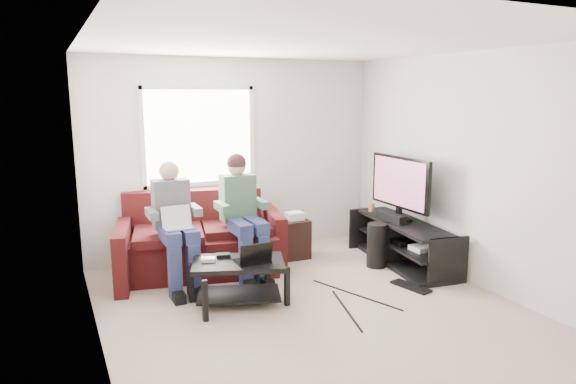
{
  "coord_description": "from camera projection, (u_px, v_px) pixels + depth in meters",
  "views": [
    {
      "loc": [
        -2.31,
        -4.21,
        2.15
      ],
      "look_at": [
        -0.02,
        0.6,
        1.12
      ],
      "focal_mm": 32.0,
      "sensor_mm": 36.0,
      "label": 1
    }
  ],
  "objects": [
    {
      "name": "drink_cup",
      "position": [
        372.0,
        207.0,
        6.98
      ],
      "size": [
        0.08,
        0.08,
        0.12
      ],
      "primitive_type": "cylinder",
      "color": "#AD6F4A",
      "rests_on": "tv_stand"
    },
    {
      "name": "console_grey",
      "position": [
        388.0,
        233.0,
        6.76
      ],
      "size": [
        0.34,
        0.26,
        0.08
      ],
      "primitive_type": "cube",
      "color": "gray",
      "rests_on": "tv_stand"
    },
    {
      "name": "person_right",
      "position": [
        242.0,
        206.0,
        6.02
      ],
      "size": [
        0.4,
        0.71,
        1.45
      ],
      "color": "navy",
      "rests_on": "sofa"
    },
    {
      "name": "keyboard_floor",
      "position": [
        411.0,
        287.0,
        5.75
      ],
      "size": [
        0.26,
        0.5,
        0.03
      ],
      "primitive_type": "cube",
      "rotation": [
        0.0,
        0.0,
        0.22
      ],
      "color": "black",
      "rests_on": "floor"
    },
    {
      "name": "window",
      "position": [
        199.0,
        136.0,
        6.58
      ],
      "size": [
        1.48,
        0.04,
        1.28
      ],
      "color": "white",
      "rests_on": "wall_back"
    },
    {
      "name": "soundbar",
      "position": [
        391.0,
        217.0,
        6.48
      ],
      "size": [
        0.12,
        0.5,
        0.1
      ],
      "primitive_type": "cube",
      "color": "black",
      "rests_on": "tv_stand"
    },
    {
      "name": "coffee_table",
      "position": [
        238.0,
        272.0,
        5.26
      ],
      "size": [
        1.06,
        0.84,
        0.46
      ],
      "color": "black",
      "rests_on": "floor"
    },
    {
      "name": "controller_a",
      "position": [
        208.0,
        259.0,
        5.22
      ],
      "size": [
        0.16,
        0.13,
        0.04
      ],
      "primitive_type": "cube",
      "rotation": [
        0.0,
        0.0,
        -0.37
      ],
      "color": "silver",
      "rests_on": "coffee_table"
    },
    {
      "name": "subwoofer",
      "position": [
        377.0,
        245.0,
        6.41
      ],
      "size": [
        0.24,
        0.24,
        0.55
      ],
      "primitive_type": "cylinder",
      "color": "black",
      "rests_on": "floor"
    },
    {
      "name": "wall_left",
      "position": [
        93.0,
        203.0,
        4.03
      ],
      "size": [
        0.0,
        4.5,
        4.5
      ],
      "primitive_type": "plane",
      "rotation": [
        1.57,
        0.0,
        1.57
      ],
      "color": "silver",
      "rests_on": "floor"
    },
    {
      "name": "wall_front",
      "position": [
        509.0,
        247.0,
        2.88
      ],
      "size": [
        4.5,
        0.0,
        4.5
      ],
      "primitive_type": "plane",
      "rotation": [
        -1.57,
        0.0,
        0.0
      ],
      "color": "silver",
      "rests_on": "floor"
    },
    {
      "name": "wall_right",
      "position": [
        474.0,
        170.0,
        5.72
      ],
      "size": [
        0.0,
        4.5,
        4.5
      ],
      "primitive_type": "plane",
      "rotation": [
        1.57,
        0.0,
        -1.57
      ],
      "color": "silver",
      "rests_on": "floor"
    },
    {
      "name": "wall_back",
      "position": [
        236.0,
        157.0,
        6.86
      ],
      "size": [
        4.5,
        0.0,
        4.5
      ],
      "primitive_type": "plane",
      "rotation": [
        1.57,
        0.0,
        0.0
      ],
      "color": "silver",
      "rests_on": "floor"
    },
    {
      "name": "tv_stand",
      "position": [
        402.0,
        245.0,
        6.51
      ],
      "size": [
        0.73,
        1.75,
        0.56
      ],
      "color": "black",
      "rests_on": "floor"
    },
    {
      "name": "person_left",
      "position": [
        175.0,
        219.0,
        5.67
      ],
      "size": [
        0.4,
        0.71,
        1.4
      ],
      "color": "navy",
      "rests_on": "sofa"
    },
    {
      "name": "controller_b",
      "position": [
        223.0,
        255.0,
        5.35
      ],
      "size": [
        0.16,
        0.12,
        0.04
      ],
      "primitive_type": "cube",
      "rotation": [
        0.0,
        0.0,
        -0.26
      ],
      "color": "black",
      "rests_on": "coffee_table"
    },
    {
      "name": "sofa",
      "position": [
        202.0,
        243.0,
        6.26
      ],
      "size": [
        2.22,
        1.3,
        0.95
      ],
      "color": "#431013",
      "rests_on": "floor"
    },
    {
      "name": "end_table",
      "position": [
        295.0,
        237.0,
        6.78
      ],
      "size": [
        0.35,
        0.35,
        0.61
      ],
      "color": "black",
      "rests_on": "floor"
    },
    {
      "name": "tv",
      "position": [
        400.0,
        184.0,
        6.45
      ],
      "size": [
        0.12,
        1.1,
        0.81
      ],
      "color": "black",
      "rests_on": "tv_stand"
    },
    {
      "name": "controller_c",
      "position": [
        260.0,
        251.0,
        5.49
      ],
      "size": [
        0.16,
        0.14,
        0.04
      ],
      "primitive_type": "cube",
      "rotation": [
        0.0,
        0.0,
        -0.41
      ],
      "color": "gray",
      "rests_on": "coffee_table"
    },
    {
      "name": "floor",
      "position": [
        315.0,
        312.0,
        5.12
      ],
      "size": [
        4.5,
        4.5,
        0.0
      ],
      "primitive_type": "plane",
      "color": "tan",
      "rests_on": "ground"
    },
    {
      "name": "laptop_black",
      "position": [
        252.0,
        250.0,
        5.19
      ],
      "size": [
        0.41,
        0.36,
        0.24
      ],
      "primitive_type": null,
      "rotation": [
        0.0,
        0.0,
        -0.42
      ],
      "color": "black",
      "rests_on": "coffee_table"
    },
    {
      "name": "console_white",
      "position": [
        424.0,
        248.0,
        6.14
      ],
      "size": [
        0.3,
        0.22,
        0.06
      ],
      "primitive_type": "cube",
      "color": "silver",
      "rests_on": "tv_stand"
    },
    {
      "name": "laptop_silver",
      "position": [
        178.0,
        223.0,
        5.54
      ],
      "size": [
        0.38,
        0.32,
        0.24
      ],
      "primitive_type": null,
      "rotation": [
        0.0,
        0.0,
        -0.37
      ],
      "color": "silver",
      "rests_on": "person_left"
    },
    {
      "name": "console_black",
      "position": [
        405.0,
        240.0,
        6.45
      ],
      "size": [
        0.38,
        0.3,
        0.07
      ],
      "primitive_type": "cube",
      "color": "black",
      "rests_on": "tv_stand"
    },
    {
      "name": "ceiling",
      "position": [
        318.0,
        42.0,
        4.62
      ],
      "size": [
        4.5,
        4.5,
        0.0
      ],
      "primitive_type": "plane",
      "rotation": [
        3.14,
        0.0,
        0.0
      ],
      "color": "white",
      "rests_on": "wall_back"
    }
  ]
}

